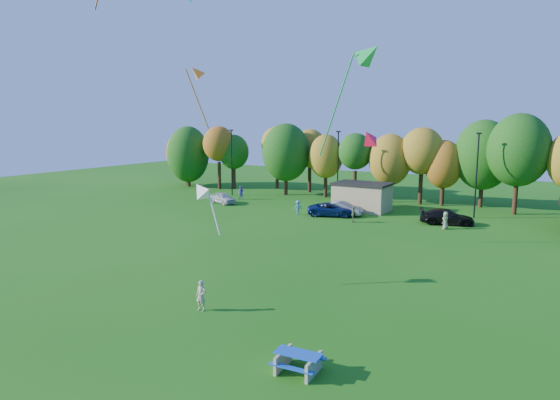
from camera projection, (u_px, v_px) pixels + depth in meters
The scene contains 18 objects.
ground at pixel (247, 375), 20.52m from camera, with size 160.00×160.00×0.00m, color #19600F.
tree_line at pixel (458, 158), 58.71m from camera, with size 93.57×10.55×11.15m.
lamp_posts at pixel (477, 172), 52.67m from camera, with size 64.50×0.25×9.09m.
utility_building at pixel (362, 197), 57.55m from camera, with size 6.30×4.30×3.25m.
picnic_table at pixel (298, 361), 20.72m from camera, with size 2.06×1.75×0.84m.
kite_flyer at pixel (201, 296), 27.33m from camera, with size 0.62×0.41×1.70m, color #C5AF94.
car_a at pixel (223, 198), 62.61m from camera, with size 1.64×4.07×1.39m, color silver.
car_b at pixel (342, 208), 54.94m from camera, with size 1.57×4.51×1.49m, color gray.
car_c at pixel (331, 210), 54.39m from camera, with size 2.38×5.15×1.43m, color navy.
car_d at pixel (447, 217), 50.05m from camera, with size 2.14×5.25×1.52m, color black.
far_person_1 at pixel (446, 220), 47.88m from camera, with size 0.83×0.54×1.69m, color #929365.
far_person_2 at pixel (298, 207), 55.42m from camera, with size 1.00×0.58×1.55m, color #568EBE.
far_person_3 at pixel (241, 193), 65.67m from camera, with size 0.87×0.68×1.78m, color #6154B9.
far_person_5 at pixel (353, 214), 50.97m from camera, with size 0.97×0.41×1.66m, color #657346.
kite_1 at pixel (201, 190), 31.30m from camera, with size 2.29×1.36×3.54m.
kite_6 at pixel (369, 55), 31.02m from camera, with size 4.44×1.74×7.51m.
kite_8 at pixel (196, 73), 41.14m from camera, with size 2.60×2.78×5.38m.
kite_9 at pixel (369, 138), 22.61m from camera, with size 1.07×1.26×1.09m.
Camera 1 is at (10.97, -15.72, 10.38)m, focal length 32.00 mm.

